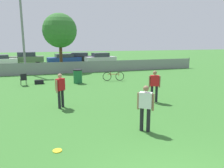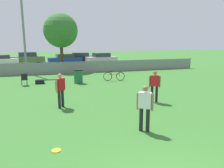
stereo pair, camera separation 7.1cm
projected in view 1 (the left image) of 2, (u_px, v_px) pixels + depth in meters
The scene contains 15 objects.
fence_backline at pixel (71, 67), 20.81m from camera, with size 26.61×0.07×1.21m.
light_pole at pixel (22, 20), 19.89m from camera, with size 0.90×0.36×8.29m.
tree_near_pole at pixel (60, 31), 22.14m from camera, with size 3.46×3.46×5.81m.
player_receiver_white at pixel (145, 105), 7.38m from camera, with size 0.48×0.43×1.61m.
player_thrower_red at pixel (60, 88), 10.01m from camera, with size 0.45×0.46×1.61m.
player_defender_red at pixel (154, 84), 10.94m from camera, with size 0.55×0.36×1.61m.
frisbee_disc at pixel (57, 151), 6.18m from camera, with size 0.27×0.27×0.03m.
folding_chair_sideline at pixel (23, 79), 15.06m from camera, with size 0.48×0.49×0.84m.
bicycle_sideline at pixel (113, 76), 16.95m from camera, with size 1.65×0.48×0.73m.
trash_bin at pixel (78, 76), 15.92m from camera, with size 0.65×0.65×1.02m.
gear_bag_sideline at pixel (39, 82), 15.75m from camera, with size 0.63×0.35×0.31m.
parked_car_olive at pixel (27, 58), 30.14m from camera, with size 4.43×1.81×1.52m.
parked_car_blue at pixel (64, 59), 29.98m from camera, with size 4.67×2.28×1.29m.
parked_car_dark at pixel (80, 58), 31.14m from camera, with size 4.58×2.21×1.40m.
parked_car_silver at pixel (100, 58), 29.93m from camera, with size 4.28×2.11×1.43m.
Camera 1 is at (-2.44, -2.94, 3.08)m, focal length 35.00 mm.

